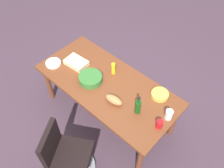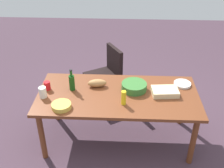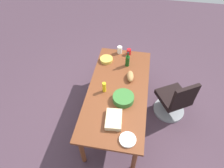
{
  "view_description": "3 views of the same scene",
  "coord_description": "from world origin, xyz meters",
  "px_view_note": "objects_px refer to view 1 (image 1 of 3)",
  "views": [
    {
      "loc": [
        1.46,
        -1.49,
        3.21
      ],
      "look_at": [
        0.1,
        -0.01,
        0.82
      ],
      "focal_mm": 38.39,
      "sensor_mm": 36.0,
      "label": 1
    },
    {
      "loc": [
        -0.06,
        2.8,
        2.65
      ],
      "look_at": [
        0.08,
        -0.07,
        0.84
      ],
      "focal_mm": 43.77,
      "sensor_mm": 36.0,
      "label": 2
    },
    {
      "loc": [
        -2.01,
        -0.25,
        3.09
      ],
      "look_at": [
        0.01,
        0.1,
        0.83
      ],
      "focal_mm": 31.48,
      "sensor_mm": 36.0,
      "label": 3
    }
  ],
  "objects_px": {
    "chip_bowl": "(160,95)",
    "paper_plate_stack": "(53,63)",
    "office_chair": "(68,158)",
    "wine_bottle": "(138,107)",
    "mustard_bottle": "(113,69)",
    "mayo_jar": "(169,115)",
    "salad_bowl": "(91,78)",
    "bread_loaf": "(114,100)",
    "conference_table": "(107,87)",
    "sheet_cake": "(76,63)",
    "red_solo_cup": "(159,124)"
  },
  "relations": [
    {
      "from": "bread_loaf",
      "to": "wine_bottle",
      "type": "bearing_deg",
      "value": 15.59
    },
    {
      "from": "conference_table",
      "to": "wine_bottle",
      "type": "xyz_separation_m",
      "value": [
        0.58,
        -0.07,
        0.19
      ]
    },
    {
      "from": "paper_plate_stack",
      "to": "salad_bowl",
      "type": "bearing_deg",
      "value": 12.61
    },
    {
      "from": "salad_bowl",
      "to": "mayo_jar",
      "type": "xyz_separation_m",
      "value": [
        1.11,
        0.22,
        0.02
      ]
    },
    {
      "from": "conference_table",
      "to": "salad_bowl",
      "type": "xyz_separation_m",
      "value": [
        -0.2,
        -0.11,
        0.12
      ]
    },
    {
      "from": "red_solo_cup",
      "to": "sheet_cake",
      "type": "relative_size",
      "value": 0.34
    },
    {
      "from": "mayo_jar",
      "to": "office_chair",
      "type": "bearing_deg",
      "value": -122.25
    },
    {
      "from": "salad_bowl",
      "to": "mustard_bottle",
      "type": "relative_size",
      "value": 1.78
    },
    {
      "from": "bread_loaf",
      "to": "mayo_jar",
      "type": "relative_size",
      "value": 1.75
    },
    {
      "from": "chip_bowl",
      "to": "wine_bottle",
      "type": "bearing_deg",
      "value": -98.88
    },
    {
      "from": "bread_loaf",
      "to": "mustard_bottle",
      "type": "distance_m",
      "value": 0.5
    },
    {
      "from": "bread_loaf",
      "to": "chip_bowl",
      "type": "bearing_deg",
      "value": 51.97
    },
    {
      "from": "bread_loaf",
      "to": "paper_plate_stack",
      "type": "distance_m",
      "value": 1.11
    },
    {
      "from": "office_chair",
      "to": "wine_bottle",
      "type": "relative_size",
      "value": 3.09
    },
    {
      "from": "conference_table",
      "to": "sheet_cake",
      "type": "bearing_deg",
      "value": -177.24
    },
    {
      "from": "chip_bowl",
      "to": "mayo_jar",
      "type": "relative_size",
      "value": 1.65
    },
    {
      "from": "salad_bowl",
      "to": "sheet_cake",
      "type": "distance_m",
      "value": 0.39
    },
    {
      "from": "red_solo_cup",
      "to": "mustard_bottle",
      "type": "xyz_separation_m",
      "value": [
        -0.97,
        0.27,
        0.03
      ]
    },
    {
      "from": "chip_bowl",
      "to": "paper_plate_stack",
      "type": "relative_size",
      "value": 1.03
    },
    {
      "from": "wine_bottle",
      "to": "chip_bowl",
      "type": "bearing_deg",
      "value": 81.12
    },
    {
      "from": "chip_bowl",
      "to": "bread_loaf",
      "type": "bearing_deg",
      "value": -128.03
    },
    {
      "from": "conference_table",
      "to": "wine_bottle",
      "type": "height_order",
      "value": "wine_bottle"
    },
    {
      "from": "conference_table",
      "to": "sheet_cake",
      "type": "distance_m",
      "value": 0.59
    },
    {
      "from": "paper_plate_stack",
      "to": "red_solo_cup",
      "type": "bearing_deg",
      "value": 6.09
    },
    {
      "from": "red_solo_cup",
      "to": "bread_loaf",
      "type": "height_order",
      "value": "red_solo_cup"
    },
    {
      "from": "office_chair",
      "to": "mayo_jar",
      "type": "relative_size",
      "value": 6.45
    },
    {
      "from": "sheet_cake",
      "to": "mustard_bottle",
      "type": "relative_size",
      "value": 1.79
    },
    {
      "from": "office_chair",
      "to": "mustard_bottle",
      "type": "relative_size",
      "value": 4.96
    },
    {
      "from": "bread_loaf",
      "to": "mayo_jar",
      "type": "distance_m",
      "value": 0.69
    },
    {
      "from": "bread_loaf",
      "to": "chip_bowl",
      "type": "relative_size",
      "value": 1.06
    },
    {
      "from": "office_chair",
      "to": "paper_plate_stack",
      "type": "relative_size",
      "value": 4.02
    },
    {
      "from": "wine_bottle",
      "to": "mayo_jar",
      "type": "height_order",
      "value": "wine_bottle"
    },
    {
      "from": "office_chair",
      "to": "bread_loaf",
      "type": "distance_m",
      "value": 0.92
    },
    {
      "from": "paper_plate_stack",
      "to": "chip_bowl",
      "type": "bearing_deg",
      "value": 20.86
    },
    {
      "from": "bread_loaf",
      "to": "chip_bowl",
      "type": "height_order",
      "value": "bread_loaf"
    },
    {
      "from": "sheet_cake",
      "to": "chip_bowl",
      "type": "distance_m",
      "value": 1.27
    },
    {
      "from": "bread_loaf",
      "to": "mustard_bottle",
      "type": "relative_size",
      "value": 1.34
    },
    {
      "from": "conference_table",
      "to": "salad_bowl",
      "type": "relative_size",
      "value": 6.29
    },
    {
      "from": "mayo_jar",
      "to": "bread_loaf",
      "type": "bearing_deg",
      "value": -157.06
    },
    {
      "from": "red_solo_cup",
      "to": "bread_loaf",
      "type": "bearing_deg",
      "value": -171.35
    },
    {
      "from": "conference_table",
      "to": "office_chair",
      "type": "height_order",
      "value": "office_chair"
    },
    {
      "from": "sheet_cake",
      "to": "mayo_jar",
      "type": "height_order",
      "value": "mayo_jar"
    },
    {
      "from": "wine_bottle",
      "to": "conference_table",
      "type": "bearing_deg",
      "value": 172.65
    },
    {
      "from": "wine_bottle",
      "to": "mayo_jar",
      "type": "xyz_separation_m",
      "value": [
        0.33,
        0.18,
        -0.04
      ]
    },
    {
      "from": "conference_table",
      "to": "office_chair",
      "type": "distance_m",
      "value": 1.04
    },
    {
      "from": "chip_bowl",
      "to": "mayo_jar",
      "type": "xyz_separation_m",
      "value": [
        0.27,
        -0.2,
        0.04
      ]
    },
    {
      "from": "red_solo_cup",
      "to": "office_chair",
      "type": "bearing_deg",
      "value": -126.58
    },
    {
      "from": "wine_bottle",
      "to": "mustard_bottle",
      "type": "distance_m",
      "value": 0.71
    },
    {
      "from": "mayo_jar",
      "to": "wine_bottle",
      "type": "bearing_deg",
      "value": -150.75
    },
    {
      "from": "mustard_bottle",
      "to": "chip_bowl",
      "type": "bearing_deg",
      "value": 8.41
    }
  ]
}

